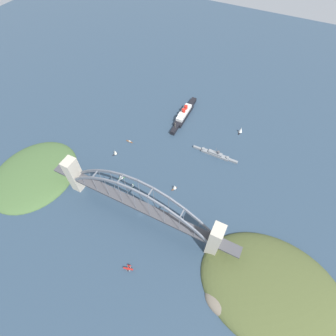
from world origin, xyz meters
TOP-DOWN VIEW (x-y plane):
  - ground_plane at (0.00, 0.00)m, footprint 1400.00×1400.00m
  - harbor_arch_bridge at (0.00, 0.00)m, footprint 259.37×17.25m
  - headland_west_shore at (-173.30, -17.23)m, footprint 115.61×133.68m
  - headland_east_shore at (172.48, -13.82)m, footprint 161.35×122.33m
  - ocean_liner at (-29.13, 199.03)m, footprint 14.82×99.15m
  - naval_cruiser at (51.60, 140.50)m, footprint 72.66×6.90m
  - seaplane_taxiing_near_bridge at (22.64, -65.08)m, footprint 11.47×7.44m
  - small_boat_0 at (22.16, 56.69)m, footprint 6.49×8.37m
  - small_boat_1 at (-87.89, 72.03)m, footprint 6.68×8.61m
  - small_boat_2 at (-82.41, 104.24)m, footprint 11.41×2.29m
  - small_boat_3 at (-54.88, 37.95)m, footprint 9.60×9.28m
  - small_boat_4 at (-32.53, 33.51)m, footprint 4.49×6.06m
  - small_boat_5 at (71.28, 205.91)m, footprint 6.58×10.79m
  - channel_marker_buoy at (26.13, 39.26)m, footprint 2.20×2.20m

SIDE VIEW (x-z plane):
  - ground_plane at x=0.00m, z-range 0.00..0.00m
  - headland_west_shore at x=-173.30m, z-range -10.43..10.43m
  - headland_east_shore at x=172.48m, z-range -15.60..15.60m
  - small_boat_2 at x=-82.41m, z-range -0.31..1.78m
  - channel_marker_buoy at x=26.13m, z-range -0.26..2.49m
  - seaplane_taxiing_near_bridge at x=22.64m, z-range -0.34..4.72m
  - naval_cruiser at x=51.60m, z-range -5.51..11.01m
  - small_boat_4 at x=-32.53m, z-range -0.22..7.45m
  - small_boat_0 at x=22.16m, z-range -0.28..9.06m
  - small_boat_1 at x=-87.89m, z-range -0.36..9.66m
  - small_boat_3 at x=-54.88m, z-range -0.43..10.01m
  - small_boat_5 at x=71.28m, z-range -0.49..11.56m
  - ocean_liner at x=-29.13m, z-range -3.57..14.95m
  - harbor_arch_bridge at x=0.00m, z-range -6.86..67.76m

